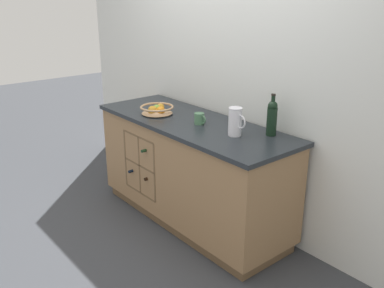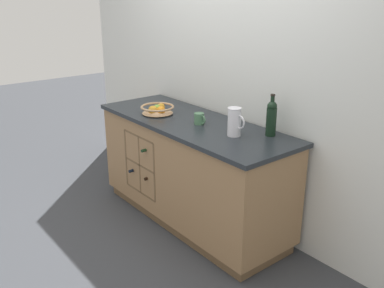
{
  "view_description": "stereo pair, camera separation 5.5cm",
  "coord_description": "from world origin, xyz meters",
  "px_view_note": "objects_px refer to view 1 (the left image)",
  "views": [
    {
      "loc": [
        2.59,
        -2.14,
        1.93
      ],
      "look_at": [
        0.0,
        0.0,
        0.71
      ],
      "focal_mm": 40.0,
      "sensor_mm": 36.0,
      "label": 1
    },
    {
      "loc": [
        2.63,
        -2.1,
        1.93
      ],
      "look_at": [
        0.0,
        0.0,
        0.71
      ],
      "focal_mm": 40.0,
      "sensor_mm": 36.0,
      "label": 2
    }
  ],
  "objects_px": {
    "fruit_bowl": "(157,109)",
    "standing_wine_bottle": "(272,117)",
    "ceramic_mug": "(200,119)",
    "white_pitcher": "(235,121)"
  },
  "relations": [
    {
      "from": "fruit_bowl",
      "to": "white_pitcher",
      "type": "xyz_separation_m",
      "value": [
        0.84,
        0.11,
        0.07
      ]
    },
    {
      "from": "white_pitcher",
      "to": "ceramic_mug",
      "type": "relative_size",
      "value": 1.81
    },
    {
      "from": "white_pitcher",
      "to": "standing_wine_bottle",
      "type": "xyz_separation_m",
      "value": [
        0.16,
        0.21,
        0.03
      ]
    },
    {
      "from": "standing_wine_bottle",
      "to": "ceramic_mug",
      "type": "bearing_deg",
      "value": -157.15
    },
    {
      "from": "ceramic_mug",
      "to": "standing_wine_bottle",
      "type": "xyz_separation_m",
      "value": [
        0.55,
        0.23,
        0.09
      ]
    },
    {
      "from": "fruit_bowl",
      "to": "white_pitcher",
      "type": "distance_m",
      "value": 0.85
    },
    {
      "from": "standing_wine_bottle",
      "to": "fruit_bowl",
      "type": "bearing_deg",
      "value": -162.02
    },
    {
      "from": "fruit_bowl",
      "to": "standing_wine_bottle",
      "type": "bearing_deg",
      "value": 17.98
    },
    {
      "from": "ceramic_mug",
      "to": "standing_wine_bottle",
      "type": "height_order",
      "value": "standing_wine_bottle"
    },
    {
      "from": "fruit_bowl",
      "to": "ceramic_mug",
      "type": "height_order",
      "value": "ceramic_mug"
    }
  ]
}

